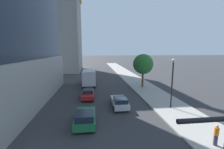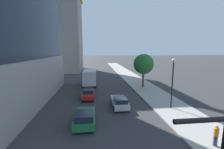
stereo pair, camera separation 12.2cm
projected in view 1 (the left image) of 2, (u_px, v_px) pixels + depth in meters
name	position (u px, v px, depth m)	size (l,w,h in m)	color
sidewalk	(157.00, 97.00, 22.96)	(5.00, 120.00, 0.15)	#9E9B93
construction_building	(59.00, 26.00, 50.01)	(13.92, 20.94, 36.74)	gray
street_lamp	(173.00, 76.00, 17.94)	(0.44, 0.44, 5.97)	black
street_tree	(143.00, 64.00, 28.29)	(3.75, 3.75, 6.24)	brown
car_silver	(120.00, 102.00, 18.97)	(1.79, 4.35, 1.38)	#B7B7BC
car_green	(85.00, 118.00, 14.45)	(1.94, 4.12, 1.48)	#1E6638
car_red	(88.00, 93.00, 22.69)	(1.76, 4.55, 1.35)	red
box_truck	(89.00, 77.00, 30.57)	(2.46, 7.18, 3.15)	silver
pedestrian_orange_shirt	(216.00, 135.00, 11.08)	(0.34, 0.34, 1.59)	#38334C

